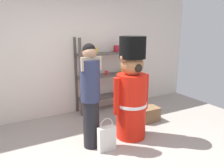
{
  "coord_description": "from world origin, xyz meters",
  "views": [
    {
      "loc": [
        -1.51,
        -2.49,
        1.89
      ],
      "look_at": [
        0.15,
        0.53,
        1.0
      ],
      "focal_mm": 35.87,
      "sensor_mm": 36.0,
      "label": 1
    }
  ],
  "objects": [
    {
      "name": "teddy_bear_guard",
      "position": [
        0.52,
        0.52,
        0.82
      ],
      "size": [
        0.68,
        0.53,
        1.74
      ],
      "color": "red",
      "rests_on": "ground_plane"
    },
    {
      "name": "back_wall",
      "position": [
        0.0,
        2.2,
        1.3
      ],
      "size": [
        6.4,
        0.12,
        2.6
      ],
      "primitive_type": "cube",
      "color": "silver",
      "rests_on": "ground_plane"
    },
    {
      "name": "ground_plane",
      "position": [
        0.0,
        0.0,
        0.0
      ],
      "size": [
        6.4,
        6.4,
        0.0
      ],
      "primitive_type": "plane",
      "color": "#9E9389"
    },
    {
      "name": "person_shopper",
      "position": [
        -0.22,
        0.55,
        0.88
      ],
      "size": [
        0.32,
        0.3,
        1.65
      ],
      "color": "black",
      "rests_on": "ground_plane"
    },
    {
      "name": "display_crate",
      "position": [
        1.22,
        0.91,
        0.14
      ],
      "size": [
        0.43,
        0.31,
        0.29
      ],
      "color": "brown",
      "rests_on": "ground_plane"
    },
    {
      "name": "shopping_bag",
      "position": [
        -0.06,
        0.32,
        0.21
      ],
      "size": [
        0.28,
        0.11,
        0.54
      ],
      "color": "silver",
      "rests_on": "ground_plane"
    },
    {
      "name": "merchandise_shelf",
      "position": [
        0.8,
        1.98,
        0.84
      ],
      "size": [
        1.4,
        0.35,
        1.67
      ],
      "color": "#4C4742",
      "rests_on": "ground_plane"
    }
  ]
}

